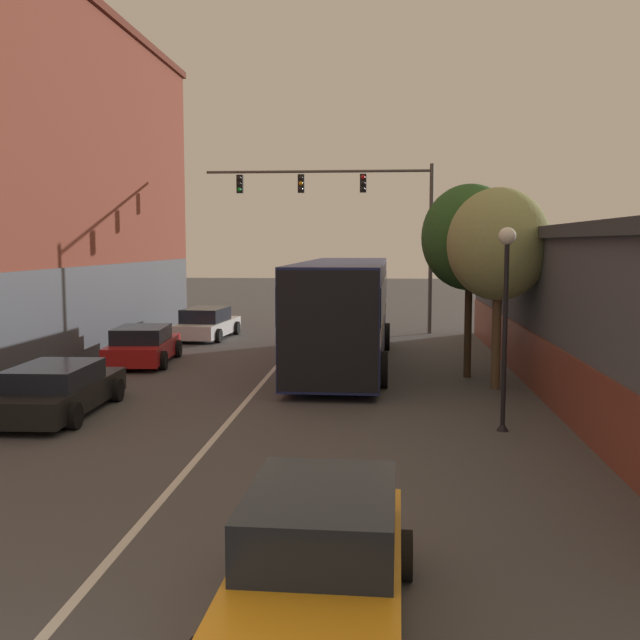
{
  "coord_description": "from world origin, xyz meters",
  "views": [
    {
      "loc": [
        3.38,
        -4.76,
        3.95
      ],
      "look_at": [
        1.59,
        16.81,
        1.73
      ],
      "focal_mm": 42.0,
      "sensor_mm": 36.0,
      "label": 1
    }
  ],
  "objects_px": {
    "parked_car_left_far": "(143,346)",
    "traffic_signal_gantry": "(357,207)",
    "hatchback_foreground": "(320,567)",
    "street_tree_near": "(498,245)",
    "parked_car_left_mid": "(207,324)",
    "street_lamp": "(506,302)",
    "parked_car_left_near": "(58,390)",
    "street_tree_far": "(470,238)",
    "bus": "(344,307)"
  },
  "relations": [
    {
      "from": "parked_car_left_far",
      "to": "traffic_signal_gantry",
      "type": "relative_size",
      "value": 0.44
    },
    {
      "from": "hatchback_foreground",
      "to": "street_tree_near",
      "type": "xyz_separation_m",
      "value": [
        3.72,
        13.15,
        3.25
      ]
    },
    {
      "from": "parked_car_left_far",
      "to": "street_tree_near",
      "type": "xyz_separation_m",
      "value": [
        10.95,
        -3.41,
        3.32
      ]
    },
    {
      "from": "parked_car_left_mid",
      "to": "street_lamp",
      "type": "height_order",
      "value": "street_lamp"
    },
    {
      "from": "hatchback_foreground",
      "to": "traffic_signal_gantry",
      "type": "bearing_deg",
      "value": 2.44
    },
    {
      "from": "parked_car_left_near",
      "to": "street_tree_near",
      "type": "relative_size",
      "value": 0.85
    },
    {
      "from": "parked_car_left_far",
      "to": "street_tree_near",
      "type": "distance_m",
      "value": 11.94
    },
    {
      "from": "street_tree_far",
      "to": "street_lamp",
      "type": "bearing_deg",
      "value": -89.71
    },
    {
      "from": "hatchback_foreground",
      "to": "street_tree_near",
      "type": "bearing_deg",
      "value": -14.45
    },
    {
      "from": "hatchback_foreground",
      "to": "parked_car_left_near",
      "type": "distance_m",
      "value": 11.46
    },
    {
      "from": "hatchback_foreground",
      "to": "street_tree_far",
      "type": "bearing_deg",
      "value": -10.64
    },
    {
      "from": "parked_car_left_mid",
      "to": "traffic_signal_gantry",
      "type": "xyz_separation_m",
      "value": [
        6.16,
        2.56,
        4.93
      ]
    },
    {
      "from": "street_tree_near",
      "to": "street_tree_far",
      "type": "distance_m",
      "value": 1.82
    },
    {
      "from": "traffic_signal_gantry",
      "to": "street_tree_far",
      "type": "xyz_separation_m",
      "value": [
        3.65,
        -10.93,
        -1.43
      ]
    },
    {
      "from": "parked_car_left_near",
      "to": "traffic_signal_gantry",
      "type": "height_order",
      "value": "traffic_signal_gantry"
    },
    {
      "from": "street_tree_near",
      "to": "street_tree_far",
      "type": "xyz_separation_m",
      "value": [
        -0.57,
        1.71,
        0.2
      ]
    },
    {
      "from": "parked_car_left_far",
      "to": "street_lamp",
      "type": "distance_m",
      "value": 13.36
    },
    {
      "from": "traffic_signal_gantry",
      "to": "parked_car_left_mid",
      "type": "bearing_deg",
      "value": -157.44
    },
    {
      "from": "street_lamp",
      "to": "parked_car_left_near",
      "type": "bearing_deg",
      "value": 175.98
    },
    {
      "from": "hatchback_foreground",
      "to": "street_lamp",
      "type": "height_order",
      "value": "street_lamp"
    },
    {
      "from": "parked_car_left_mid",
      "to": "street_tree_far",
      "type": "xyz_separation_m",
      "value": [
        9.82,
        -8.37,
        3.5
      ]
    },
    {
      "from": "traffic_signal_gantry",
      "to": "street_lamp",
      "type": "height_order",
      "value": "traffic_signal_gantry"
    },
    {
      "from": "bus",
      "to": "hatchback_foreground",
      "type": "distance_m",
      "value": 16.82
    },
    {
      "from": "parked_car_left_mid",
      "to": "parked_car_left_far",
      "type": "height_order",
      "value": "parked_car_left_mid"
    },
    {
      "from": "street_tree_near",
      "to": "street_tree_far",
      "type": "bearing_deg",
      "value": 108.29
    },
    {
      "from": "parked_car_left_near",
      "to": "street_tree_near",
      "type": "height_order",
      "value": "street_tree_near"
    },
    {
      "from": "hatchback_foreground",
      "to": "parked_car_left_mid",
      "type": "xyz_separation_m",
      "value": [
        -6.67,
        23.23,
        -0.06
      ]
    },
    {
      "from": "parked_car_left_mid",
      "to": "street_tree_far",
      "type": "relative_size",
      "value": 0.81
    },
    {
      "from": "bus",
      "to": "street_tree_far",
      "type": "relative_size",
      "value": 2.11
    },
    {
      "from": "traffic_signal_gantry",
      "to": "street_tree_near",
      "type": "bearing_deg",
      "value": -71.55
    },
    {
      "from": "hatchback_foreground",
      "to": "street_lamp",
      "type": "relative_size",
      "value": 1.0
    },
    {
      "from": "parked_car_left_near",
      "to": "parked_car_left_far",
      "type": "height_order",
      "value": "parked_car_left_far"
    },
    {
      "from": "bus",
      "to": "street_lamp",
      "type": "bearing_deg",
      "value": -154.44
    },
    {
      "from": "bus",
      "to": "parked_car_left_far",
      "type": "distance_m",
      "value": 6.75
    },
    {
      "from": "parked_car_left_near",
      "to": "parked_car_left_far",
      "type": "relative_size",
      "value": 1.06
    },
    {
      "from": "parked_car_left_mid",
      "to": "parked_car_left_near",
      "type": "bearing_deg",
      "value": -176.67
    },
    {
      "from": "bus",
      "to": "traffic_signal_gantry",
      "type": "bearing_deg",
      "value": 0.32
    },
    {
      "from": "street_lamp",
      "to": "street_tree_far",
      "type": "xyz_separation_m",
      "value": [
        -0.03,
        6.39,
        1.37
      ]
    },
    {
      "from": "parked_car_left_near",
      "to": "parked_car_left_mid",
      "type": "relative_size",
      "value": 1.01
    },
    {
      "from": "parked_car_left_far",
      "to": "traffic_signal_gantry",
      "type": "distance_m",
      "value": 12.45
    },
    {
      "from": "parked_car_left_far",
      "to": "street_lamp",
      "type": "bearing_deg",
      "value": -133.37
    },
    {
      "from": "traffic_signal_gantry",
      "to": "hatchback_foreground",
      "type": "bearing_deg",
      "value": -88.88
    },
    {
      "from": "traffic_signal_gantry",
      "to": "parked_car_left_near",
      "type": "bearing_deg",
      "value": -110.93
    },
    {
      "from": "parked_car_left_near",
      "to": "parked_car_left_far",
      "type": "distance_m",
      "value": 7.4
    },
    {
      "from": "hatchback_foreground",
      "to": "street_lamp",
      "type": "xyz_separation_m",
      "value": [
        3.18,
        8.47,
        2.08
      ]
    },
    {
      "from": "parked_car_left_mid",
      "to": "street_tree_near",
      "type": "height_order",
      "value": "street_tree_near"
    },
    {
      "from": "bus",
      "to": "parked_car_left_near",
      "type": "height_order",
      "value": "bus"
    },
    {
      "from": "bus",
      "to": "hatchback_foreground",
      "type": "xyz_separation_m",
      "value": [
        0.61,
        -16.76,
        -1.23
      ]
    },
    {
      "from": "street_lamp",
      "to": "street_tree_far",
      "type": "relative_size",
      "value": 0.76
    },
    {
      "from": "street_tree_far",
      "to": "street_tree_near",
      "type": "bearing_deg",
      "value": -71.71
    }
  ]
}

